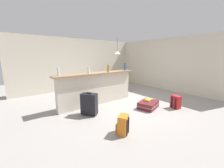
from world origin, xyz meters
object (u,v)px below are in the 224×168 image
at_px(bottle_clear, 58,72).
at_px(bottle_blue, 125,67).
at_px(bottle_white, 89,71).
at_px(bottle_amber, 108,68).
at_px(dining_chair_near_partition, 122,80).
at_px(pendant_lamp, 117,53).
at_px(suitcase_flat_maroon, 148,105).
at_px(book_stack, 148,100).
at_px(backpack_red, 176,102).
at_px(dining_table, 116,76).
at_px(backpack_orange, 123,125).
at_px(suitcase_upright_black, 89,104).

relative_size(bottle_clear, bottle_blue, 0.82).
height_order(bottle_clear, bottle_white, bottle_clear).
relative_size(bottle_amber, dining_chair_near_partition, 0.27).
height_order(pendant_lamp, suitcase_flat_maroon, pendant_lamp).
height_order(pendant_lamp, book_stack, pendant_lamp).
distance_m(bottle_blue, suitcase_flat_maroon, 1.73).
bearing_deg(bottle_amber, backpack_red, -53.30).
xyz_separation_m(backpack_red, book_stack, (-0.64, 0.60, 0.05)).
distance_m(bottle_amber, bottle_blue, 0.83).
distance_m(dining_table, suitcase_flat_maroon, 2.88).
bearing_deg(dining_chair_near_partition, dining_table, 83.91).
relative_size(bottle_blue, backpack_orange, 0.68).
height_order(bottle_blue, pendant_lamp, pendant_lamp).
relative_size(bottle_clear, dining_table, 0.21).
relative_size(dining_chair_near_partition, book_stack, 3.63).
height_order(bottle_blue, book_stack, bottle_blue).
height_order(dining_table, book_stack, dining_table).
bearing_deg(bottle_clear, book_stack, -30.59).
relative_size(dining_table, book_stack, 4.29).
distance_m(bottle_clear, dining_chair_near_partition, 3.35).
relative_size(bottle_blue, book_stack, 1.11).
xyz_separation_m(bottle_clear, bottle_amber, (1.65, -0.18, 0.01)).
height_order(dining_table, suitcase_flat_maroon, dining_table).
xyz_separation_m(bottle_amber, pendant_lamp, (1.56, 1.34, 0.58)).
xyz_separation_m(bottle_blue, backpack_red, (0.53, -1.85, -1.05)).
relative_size(bottle_clear, pendant_lamp, 0.29).
bearing_deg(bottle_clear, backpack_red, -33.62).
xyz_separation_m(suitcase_upright_black, book_stack, (1.80, -0.67, -0.08)).
bearing_deg(suitcase_upright_black, dining_chair_near_partition, 29.68).
bearing_deg(dining_chair_near_partition, bottle_white, -157.71).
bearing_deg(bottle_white, suitcase_upright_black, -120.43).
xyz_separation_m(bottle_amber, backpack_orange, (-1.01, -1.86, -1.03)).
distance_m(dining_table, pendant_lamp, 1.17).
distance_m(dining_table, dining_chair_near_partition, 0.50).
xyz_separation_m(dining_table, suitcase_upright_black, (-2.67, -1.97, -0.32)).
relative_size(pendant_lamp, book_stack, 3.12).
height_order(bottle_amber, dining_chair_near_partition, bottle_amber).
height_order(dining_chair_near_partition, backpack_red, dining_chair_near_partition).
bearing_deg(book_stack, dining_table, 71.83).
distance_m(bottle_blue, suitcase_upright_black, 2.20).
height_order(dining_chair_near_partition, suitcase_upright_black, dining_chair_near_partition).
xyz_separation_m(bottle_clear, backpack_orange, (0.64, -2.04, -1.02)).
xyz_separation_m(bottle_white, backpack_red, (2.12, -1.83, -1.01)).
bearing_deg(dining_table, book_stack, -108.17).
distance_m(dining_chair_near_partition, backpack_orange, 3.80).
relative_size(pendant_lamp, backpack_orange, 1.90).
xyz_separation_m(dining_chair_near_partition, suitcase_upright_black, (-2.61, -1.49, -0.19)).
height_order(bottle_blue, suitcase_upright_black, bottle_blue).
relative_size(bottle_blue, dining_table, 0.26).
xyz_separation_m(bottle_amber, book_stack, (0.71, -1.22, -0.98)).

